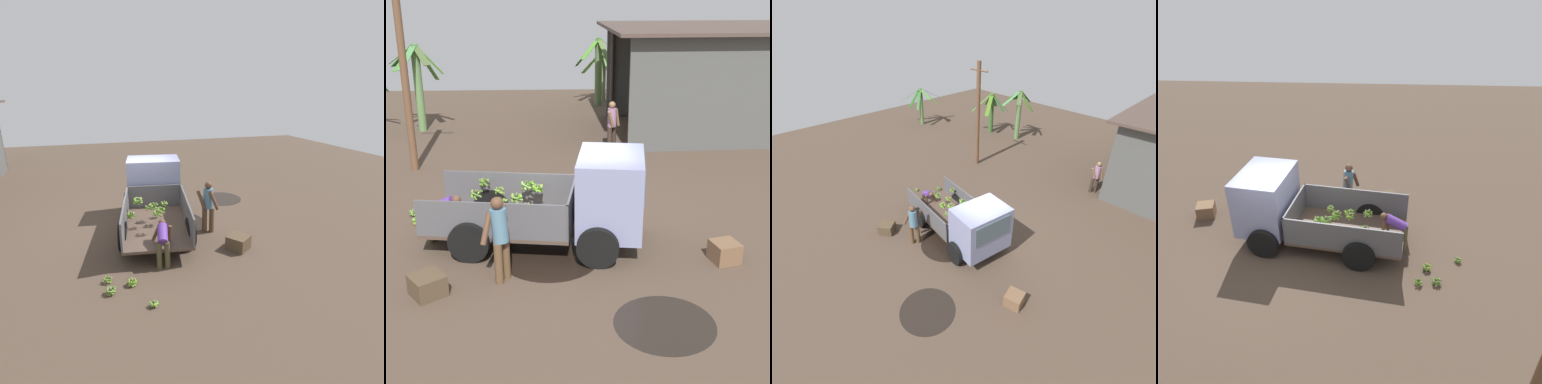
% 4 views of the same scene
% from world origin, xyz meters
% --- Properties ---
extents(ground, '(36.00, 36.00, 0.00)m').
position_xyz_m(ground, '(0.00, 0.00, 0.00)').
color(ground, '#4B3B2F').
extents(mud_patch_0, '(1.72, 1.72, 0.01)m').
position_xyz_m(mud_patch_0, '(1.27, -3.64, 0.00)').
color(mud_patch_0, black).
rests_on(mud_patch_0, ground).
extents(mud_patch_1, '(2.05, 2.05, 0.01)m').
position_xyz_m(mud_patch_1, '(-0.64, -1.21, 0.00)').
color(mud_patch_1, black).
rests_on(mud_patch_1, ground).
extents(cargo_truck, '(4.79, 2.63, 2.06)m').
position_xyz_m(cargo_truck, '(0.15, -0.63, 1.06)').
color(cargo_truck, brown).
rests_on(cargo_truck, ground).
extents(person_foreground_visitor, '(0.59, 0.69, 1.71)m').
position_xyz_m(person_foreground_visitor, '(-1.57, -2.05, 0.95)').
color(person_foreground_visitor, brown).
rests_on(person_foreground_visitor, ground).
extents(person_worker_loading, '(0.80, 0.59, 1.09)m').
position_xyz_m(person_worker_loading, '(-3.01, -0.30, 0.68)').
color(person_worker_loading, '#494329').
rests_on(person_worker_loading, ground).
extents(banana_bunch_on_ground_0, '(0.25, 0.25, 0.20)m').
position_xyz_m(banana_bunch_on_ground_0, '(-3.79, 0.60, 0.10)').
color(banana_bunch_on_ground_0, brown).
rests_on(banana_bunch_on_ground_0, ground).
extents(banana_bunch_on_ground_1, '(0.25, 0.25, 0.18)m').
position_xyz_m(banana_bunch_on_ground_1, '(-3.97, 1.10, 0.10)').
color(banana_bunch_on_ground_1, brown).
rests_on(banana_bunch_on_ground_1, ground).
extents(banana_bunch_on_ground_2, '(0.20, 0.20, 0.15)m').
position_xyz_m(banana_bunch_on_ground_2, '(-4.66, 0.24, 0.08)').
color(banana_bunch_on_ground_2, brown).
rests_on(banana_bunch_on_ground_2, ground).
extents(banana_bunch_on_ground_3, '(0.22, 0.22, 0.19)m').
position_xyz_m(banana_bunch_on_ground_3, '(-3.52, 1.14, 0.10)').
color(banana_bunch_on_ground_3, '#433C2B').
rests_on(banana_bunch_on_ground_3, ground).
extents(wooden_crate_0, '(0.78, 0.78, 0.40)m').
position_xyz_m(wooden_crate_0, '(-2.87, -2.53, 0.20)').
color(wooden_crate_0, '#4E3D2A').
rests_on(wooden_crate_0, ground).
extents(wooden_crate_1, '(0.64, 0.64, 0.42)m').
position_xyz_m(wooden_crate_1, '(2.92, -1.52, 0.21)').
color(wooden_crate_1, brown).
rests_on(wooden_crate_1, ground).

